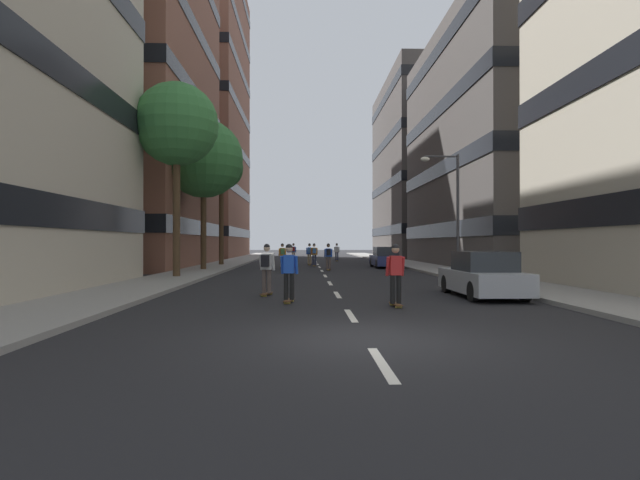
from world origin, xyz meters
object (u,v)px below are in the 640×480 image
skater_3 (396,272)px  skater_4 (328,255)px  skater_1 (282,254)px  street_tree_mid (177,125)px  skater_8 (314,253)px  skater_0 (309,253)px  parked_car_mid (483,276)px  street_tree_near (221,169)px  skater_2 (289,270)px  skater_5 (266,266)px  street_tree_far (204,159)px  skater_6 (337,251)px  parked_car_near (386,258)px  skater_7 (293,251)px  streetlamp_right (451,200)px

skater_3 → skater_4: same height
skater_1 → street_tree_mid: bearing=-114.2°
skater_3 → skater_8: (-1.80, 24.79, 0.03)m
street_tree_mid → skater_0: street_tree_mid is taller
parked_car_mid → street_tree_near: bearing=118.7°
skater_0 → skater_2: (-0.91, -25.84, -0.03)m
skater_5 → skater_8: size_ratio=1.00×
skater_1 → skater_5: (0.26, -19.09, 0.00)m
parked_car_mid → street_tree_far: size_ratio=0.46×
skater_6 → skater_5: bearing=-98.0°
parked_car_near → skater_1: (-7.53, -0.32, 0.32)m
parked_car_near → skater_3: skater_3 is taller
skater_0 → skater_5: bearing=-94.2°
street_tree_mid → skater_7: bearing=77.4°
skater_0 → skater_2: same height
skater_2 → skater_3: same height
street_tree_mid → skater_2: bearing=-60.0°
skater_3 → skater_5: bearing=141.5°
parked_car_near → skater_7: skater_7 is taller
street_tree_far → skater_5: (5.13, -15.07, -6.16)m
street_tree_far → skater_4: bearing=5.9°
parked_car_near → street_tree_mid: 18.09m
parked_car_near → skater_2: skater_2 is taller
street_tree_near → streetlamp_right: street_tree_near is taller
skater_0 → skater_7: size_ratio=1.00×
skater_6 → skater_8: bearing=-102.9°
skater_0 → skater_7: same height
parked_car_near → skater_5: skater_5 is taller
street_tree_near → street_tree_mid: size_ratio=0.95×
skater_8 → street_tree_near: bearing=177.6°
parked_car_mid → skater_6: bearing=94.7°
street_tree_mid → streetlamp_right: size_ratio=1.50×
parked_car_near → parked_car_mid: (0.00, -20.02, 0.00)m
streetlamp_right → skater_2: size_ratio=3.65×
skater_3 → skater_4: bearing=92.9°
parked_car_mid → streetlamp_right: 11.34m
skater_2 → skater_8: size_ratio=1.00×
parked_car_near → street_tree_near: 14.40m
skater_6 → skater_1: bearing=-109.8°
skater_4 → skater_3: bearing=-87.1°
parked_car_near → skater_2: size_ratio=2.47×
skater_0 → street_tree_far: bearing=-128.2°
parked_car_near → skater_6: (-2.72, 13.04, 0.29)m
skater_0 → skater_8: (0.34, -2.08, 0.00)m
skater_3 → skater_6: bearing=88.9°
skater_0 → skater_1: (-2.00, -4.70, 0.00)m
skater_8 → skater_6: bearing=77.1°
street_tree_near → street_tree_far: 6.95m
street_tree_mid → street_tree_near: bearing=90.0°
street_tree_near → skater_6: size_ratio=5.18×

